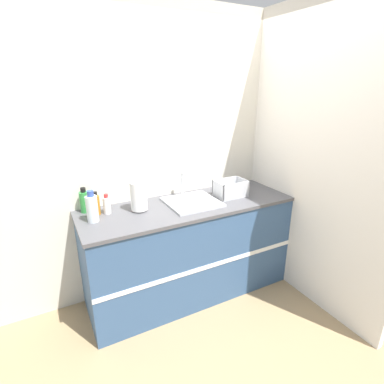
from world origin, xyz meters
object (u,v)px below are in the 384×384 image
Objects in this scene: bottle_clear at (92,208)px; sink at (192,201)px; bottle_white_spray at (107,205)px; bottle_amber at (96,205)px; bottle_green at (84,201)px; paper_towel_roll at (139,196)px; dish_rack at (231,190)px.

sink is at bearing -0.72° from bottle_clear.
sink reaches higher than bottle_white_spray.
bottle_amber is (-0.80, 0.14, 0.07)m from sink.
bottle_amber is at bearing 170.43° from sink.
bottle_green is at bearing 143.14° from bottle_white_spray.
bottle_green is (-0.88, 0.23, 0.08)m from sink.
sink is at bearing -6.01° from paper_towel_roll.
dish_rack is at bearing -6.66° from bottle_white_spray.
bottle_clear is (-1.26, 0.03, 0.05)m from dish_rack.
sink is 0.73m from bottle_white_spray.
dish_rack is 1.22m from bottle_amber.
sink is 2.29× the size of bottle_amber.
bottle_green reaches higher than bottle_amber.
bottle_white_spray is (0.16, -0.12, -0.02)m from bottle_green.
sink is 0.49m from paper_towel_roll.
sink is 0.91m from bottle_green.
bottle_clear is 0.14m from bottle_amber.
dish_rack is (0.88, -0.07, -0.07)m from paper_towel_roll.
bottle_amber is (-0.33, 0.09, -0.04)m from paper_towel_roll.
bottle_green reaches higher than bottle_white_spray.
bottle_white_spray is at bearing 170.95° from sink.
bottle_amber is (-1.21, 0.15, 0.02)m from dish_rack.
paper_towel_roll is 1.50× the size of bottle_white_spray.
bottle_white_spray is at bearing -36.86° from bottle_green.
bottle_clear reaches higher than bottle_white_spray.
paper_towel_roll is 1.00× the size of bottle_clear.
dish_rack is 1.14m from bottle_white_spray.
sink is 1.77× the size of paper_towel_roll.
sink reaches higher than bottle_amber.
sink is 0.82m from bottle_amber.
paper_towel_roll reaches higher than sink.
bottle_amber is (0.05, 0.12, -0.03)m from bottle_clear.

